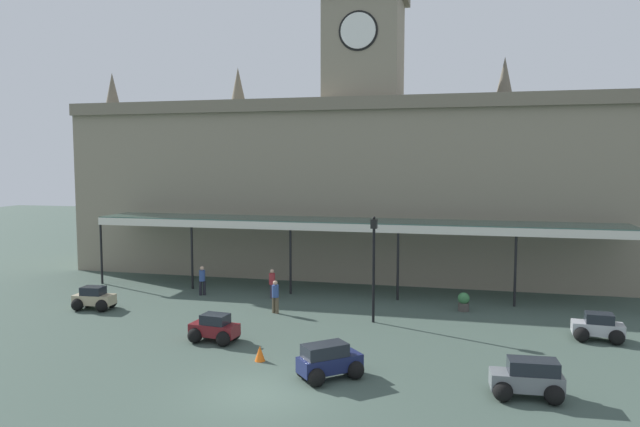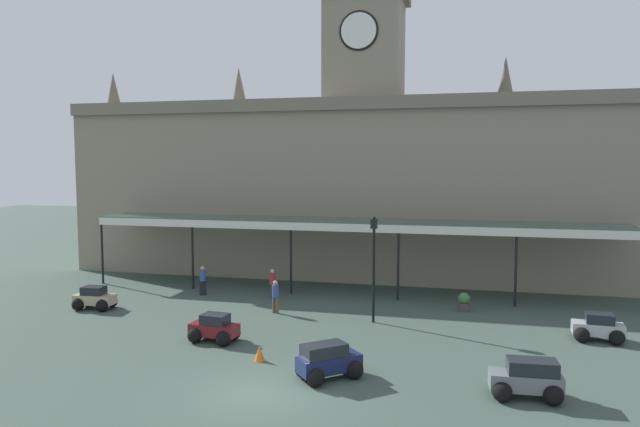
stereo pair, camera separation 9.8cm
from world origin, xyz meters
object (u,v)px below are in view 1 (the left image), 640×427
at_px(car_grey_estate, 527,381).
at_px(victorian_lamppost, 374,257).
at_px(pedestrian_crossing_forecourt, 275,295).
at_px(traffic_cone, 260,353).
at_px(pedestrian_beside_cars, 272,283).
at_px(planter_near_kerb, 464,302).
at_px(car_navy_estate, 329,363).
at_px(pedestrian_near_entrance, 202,279).
at_px(car_silver_sedan, 598,329).
at_px(car_maroon_sedan, 215,330).
at_px(car_beige_sedan, 94,300).

relative_size(car_grey_estate, victorian_lamppost, 0.45).
height_order(pedestrian_crossing_forecourt, traffic_cone, pedestrian_crossing_forecourt).
height_order(pedestrian_beside_cars, planter_near_kerb, pedestrian_beside_cars).
bearing_deg(car_navy_estate, car_grey_estate, -1.00).
height_order(pedestrian_crossing_forecourt, victorian_lamppost, victorian_lamppost).
xyz_separation_m(pedestrian_near_entrance, pedestrian_crossing_forecourt, (5.31, -2.83, 0.00)).
height_order(car_silver_sedan, car_maroon_sedan, same).
bearing_deg(car_beige_sedan, car_grey_estate, -18.07).
bearing_deg(car_maroon_sedan, pedestrian_near_entrance, 118.21).
bearing_deg(pedestrian_crossing_forecourt, pedestrian_near_entrance, 151.89).
distance_m(car_navy_estate, pedestrian_crossing_forecourt, 9.25).
distance_m(car_maroon_sedan, victorian_lamppost, 8.07).
height_order(car_grey_estate, planter_near_kerb, car_grey_estate).
bearing_deg(car_navy_estate, pedestrian_near_entrance, 132.24).
height_order(car_navy_estate, car_beige_sedan, car_navy_estate).
height_order(car_maroon_sedan, pedestrian_beside_cars, pedestrian_beside_cars).
distance_m(pedestrian_beside_cars, victorian_lamppost, 7.40).
bearing_deg(car_navy_estate, car_silver_sedan, 34.29).
height_order(car_beige_sedan, victorian_lamppost, victorian_lamppost).
distance_m(pedestrian_near_entrance, pedestrian_beside_cars, 4.17).
height_order(pedestrian_near_entrance, pedestrian_crossing_forecourt, same).
height_order(car_silver_sedan, victorian_lamppost, victorian_lamppost).
relative_size(car_grey_estate, car_beige_sedan, 1.09).
bearing_deg(car_maroon_sedan, victorian_lamppost, 36.62).
height_order(pedestrian_near_entrance, traffic_cone, pedestrian_near_entrance).
xyz_separation_m(car_maroon_sedan, car_beige_sedan, (-8.29, 3.59, 0.00)).
height_order(car_grey_estate, victorian_lamppost, victorian_lamppost).
bearing_deg(traffic_cone, car_silver_sedan, 23.80).
xyz_separation_m(pedestrian_beside_cars, victorian_lamppost, (6.18, -3.41, 2.23)).
bearing_deg(car_maroon_sedan, car_navy_estate, -27.92).
height_order(pedestrian_crossing_forecourt, planter_near_kerb, pedestrian_crossing_forecourt).
distance_m(car_navy_estate, pedestrian_near_entrance, 14.69).
xyz_separation_m(pedestrian_near_entrance, traffic_cone, (6.90, -9.72, -0.61)).
distance_m(pedestrian_near_entrance, planter_near_kerb, 14.55).
xyz_separation_m(car_silver_sedan, car_maroon_sedan, (-15.86, -3.97, 0.00)).
bearing_deg(planter_near_kerb, car_navy_estate, -113.60).
relative_size(pedestrian_beside_cars, planter_near_kerb, 1.74).
xyz_separation_m(car_navy_estate, traffic_cone, (-2.97, 1.15, -0.27)).
bearing_deg(traffic_cone, car_maroon_sedan, 145.53).
bearing_deg(car_grey_estate, car_silver_sedan, 62.98).
bearing_deg(pedestrian_near_entrance, traffic_cone, -54.60).
xyz_separation_m(car_grey_estate, pedestrian_crossing_forecourt, (-11.17, 8.15, 0.34)).
relative_size(car_navy_estate, planter_near_kerb, 2.50).
relative_size(car_beige_sedan, pedestrian_beside_cars, 1.26).
bearing_deg(pedestrian_near_entrance, planter_near_kerb, -0.64).
bearing_deg(victorian_lamppost, pedestrian_beside_cars, 151.11).
xyz_separation_m(car_navy_estate, pedestrian_crossing_forecourt, (-4.56, 8.03, 0.34)).
bearing_deg(car_maroon_sedan, car_grey_estate, -14.23).
bearing_deg(victorian_lamppost, car_grey_estate, -51.33).
distance_m(car_maroon_sedan, car_beige_sedan, 9.04).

